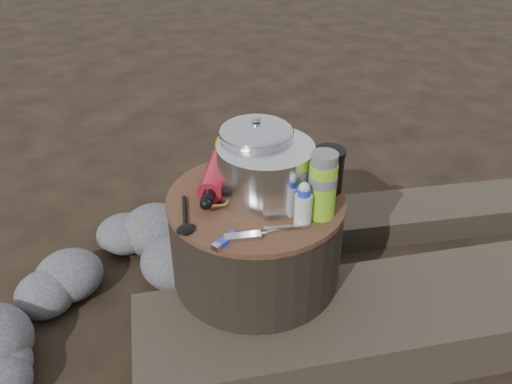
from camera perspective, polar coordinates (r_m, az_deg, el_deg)
The scene contains 17 objects.
ground at distance 1.77m, azimuth 0.00°, elevation -13.16°, with size 60.00×60.00×0.00m, color black.
stump at distance 1.62m, azimuth 0.00°, elevation -7.45°, with size 0.50×0.50×0.46m, color black.
rock_ring at distance 1.82m, azimuth -16.30°, elevation -9.59°, with size 0.41×0.90×0.18m, color #555559, non-canonical shape.
log_main at distance 1.82m, azimuth 23.51°, elevation -11.24°, with size 0.36×2.14×0.18m, color #3C3328.
log_small at distance 2.27m, azimuth 20.04°, elevation -2.00°, with size 0.23×1.27×0.11m, color #3C3328.
foil_windscreen at distance 1.44m, azimuth 1.04°, elevation 2.20°, with size 0.26×0.26×0.16m, color silver.
camping_pot at distance 1.48m, azimuth 0.02°, elevation 4.17°, with size 0.20×0.20×0.20m, color silver.
fuel_bottle at distance 1.52m, azimuth -4.33°, elevation 1.93°, with size 0.07×0.28×0.07m, color red, non-canonical shape.
thermos at distance 1.37m, azimuth 7.21°, elevation 0.69°, with size 0.07×0.07×0.18m, color #88D322.
travel_mug at distance 1.50m, azimuth 7.87°, elevation 2.34°, with size 0.08×0.08×0.13m, color black.
stuff_sack at distance 1.62m, azimuth -1.83°, elevation 4.86°, with size 0.16×0.13×0.11m, color #BB8700.
food_pouch at distance 1.55m, azimuth 2.68°, elevation 4.46°, with size 0.12×0.03×0.16m, color #1C194E.
lighter at distance 1.31m, azimuth -3.16°, elevation -5.09°, with size 0.02×0.08×0.01m, color blue.
multitool at distance 1.32m, azimuth -1.45°, elevation -4.87°, with size 0.03×0.09×0.01m, color silver.
pot_grabber at distance 1.35m, azimuth 2.86°, elevation -3.85°, with size 0.03×0.12×0.01m, color silver, non-canonical shape.
spork at distance 1.42m, azimuth -7.72°, elevation -2.13°, with size 0.04×0.17×0.01m, color black, non-canonical shape.
squeeze_bottle at distance 1.35m, azimuth 5.14°, elevation -1.48°, with size 0.05×0.05×0.11m, color silver.
Camera 1 is at (0.69, -1.03, 1.27)m, focal length 36.94 mm.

